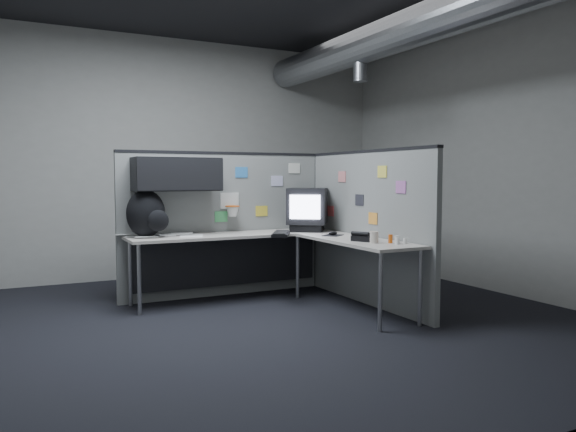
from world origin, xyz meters
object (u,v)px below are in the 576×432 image
desk (266,246)px  keyboard (281,234)px  monitor (307,209)px  backpack (147,214)px  phone (364,237)px

desk → keyboard: keyboard is taller
monitor → backpack: monitor is taller
phone → backpack: 2.21m
phone → backpack: (-1.79, 1.28, 0.20)m
desk → monitor: monitor is taller
desk → keyboard: 0.22m
desk → monitor: bearing=18.3°
keyboard → desk: bearing=124.0°
desk → keyboard: bearing=-42.0°
desk → phone: bearing=-56.4°
monitor → backpack: size_ratio=1.23×
keyboard → monitor: bearing=18.7°
monitor → backpack: 1.80m
backpack → keyboard: bearing=-33.6°
keyboard → phone: phone is taller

